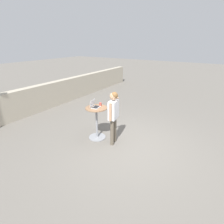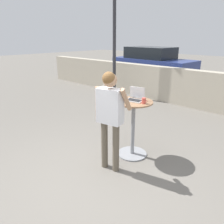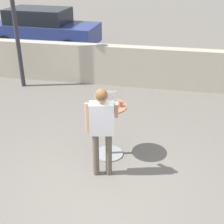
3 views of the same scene
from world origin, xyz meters
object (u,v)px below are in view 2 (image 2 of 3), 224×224
laptop (135,97)px  coffee_mug (144,101)px  parked_car_near_street (152,63)px  standing_person (110,110)px  cafe_table (133,125)px  street_lamp (114,15)px

laptop → coffee_mug: laptop is taller
parked_car_near_street → standing_person: bearing=-61.3°
cafe_table → coffee_mug: coffee_mug is taller
coffee_mug → standing_person: size_ratio=0.06×
laptop → standing_person: (0.02, -0.68, -0.06)m
street_lamp → laptop: bearing=-42.5°
laptop → street_lamp: bearing=137.5°
laptop → standing_person: standing_person is taller
laptop → coffee_mug: (0.22, -0.06, -0.00)m
parked_car_near_street → street_lamp: bearing=-77.2°
laptop → cafe_table: bearing=-80.6°
cafe_table → standing_person: standing_person is taller
cafe_table → street_lamp: bearing=137.1°
coffee_mug → standing_person: (-0.20, -0.62, -0.06)m
standing_person → parked_car_near_street: size_ratio=0.38×
standing_person → parked_car_near_street: 8.54m
cafe_table → laptop: size_ratio=3.17×
laptop → parked_car_near_street: 7.94m
cafe_table → coffee_mug: bearing=-1.1°
street_lamp → coffee_mug: bearing=-41.1°
parked_car_near_street → coffee_mug: bearing=-57.9°
standing_person → cafe_table: bearing=91.1°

